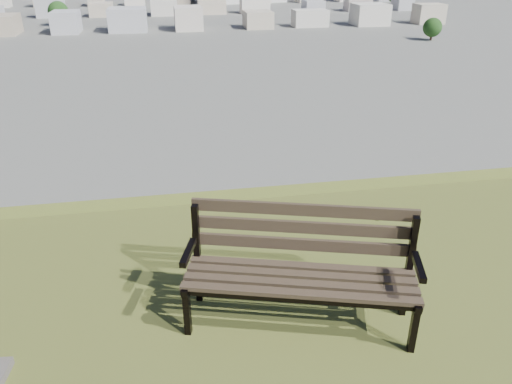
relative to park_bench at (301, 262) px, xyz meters
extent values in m
cube|color=#413326|center=(-0.09, -0.29, -0.10)|extent=(1.84, 0.63, 0.04)
cube|color=#413326|center=(-0.05, -0.17, -0.10)|extent=(1.84, 0.63, 0.04)
cube|color=#413326|center=(-0.01, -0.04, -0.10)|extent=(1.84, 0.63, 0.04)
cube|color=#413326|center=(0.02, 0.08, -0.10)|extent=(1.84, 0.63, 0.04)
cube|color=#413326|center=(0.05, 0.16, 0.07)|extent=(1.83, 0.58, 0.11)
cube|color=#413326|center=(0.05, 0.18, 0.23)|extent=(1.83, 0.58, 0.11)
cube|color=#413326|center=(0.06, 0.21, 0.38)|extent=(1.83, 0.58, 0.11)
cube|color=black|center=(-0.96, -0.05, -0.33)|extent=(0.07, 0.08, 0.46)
cube|color=black|center=(-0.83, 0.39, -0.07)|extent=(0.07, 0.08, 0.97)
cube|color=black|center=(-0.90, 0.16, -0.13)|extent=(0.20, 0.52, 0.05)
cube|color=black|center=(-0.91, 0.11, 0.14)|extent=(0.16, 0.38, 0.05)
cube|color=black|center=(0.78, -0.57, -0.33)|extent=(0.07, 0.08, 0.46)
cube|color=black|center=(0.91, -0.13, -0.07)|extent=(0.07, 0.08, 0.97)
cube|color=black|center=(0.84, -0.37, -0.13)|extent=(0.20, 0.52, 0.05)
cube|color=black|center=(0.82, -0.42, 0.14)|extent=(0.16, 0.38, 0.05)
cube|color=black|center=(-0.09, -0.30, -0.14)|extent=(1.83, 0.59, 0.04)
cube|color=black|center=(0.03, 0.09, -0.14)|extent=(1.83, 0.59, 0.04)
cone|color=brown|center=(1.37, 1.50, -0.47)|extent=(0.08, 0.08, 0.18)
cube|color=#B7A79D|center=(-37.03, 198.30, -22.06)|extent=(11.00, 11.00, 7.00)
cube|color=#BEAE97|center=(-13.03, 198.30, -22.06)|extent=(11.00, 11.00, 7.00)
cube|color=#A9A8AD|center=(10.97, 198.30, -22.06)|extent=(11.00, 11.00, 7.00)
cube|color=#BBAE98|center=(34.97, 198.30, -22.06)|extent=(11.00, 11.00, 7.00)
cube|color=tan|center=(58.97, 198.30, -22.06)|extent=(11.00, 11.00, 7.00)
cube|color=beige|center=(82.97, 198.30, -22.06)|extent=(11.00, 11.00, 7.00)
cube|color=beige|center=(106.97, 198.30, -22.06)|extent=(11.00, 11.00, 7.00)
cube|color=#A9A8AD|center=(-49.03, 248.30, -22.06)|extent=(11.00, 11.00, 7.00)
cube|color=#BBAE98|center=(-25.03, 248.30, -22.06)|extent=(11.00, 11.00, 7.00)
cube|color=tan|center=(-1.03, 248.30, -22.06)|extent=(11.00, 11.00, 7.00)
cube|color=beige|center=(22.97, 248.30, -22.06)|extent=(11.00, 11.00, 7.00)
cube|color=beige|center=(46.97, 248.30, -22.06)|extent=(11.00, 11.00, 7.00)
cube|color=silver|center=(70.97, 248.30, -22.06)|extent=(11.00, 11.00, 7.00)
cube|color=#B7A79D|center=(94.97, 248.30, -22.06)|extent=(11.00, 11.00, 7.00)
cube|color=#BEAE97|center=(118.97, 248.30, -22.06)|extent=(11.00, 11.00, 7.00)
cube|color=beige|center=(-61.03, 298.30, -22.06)|extent=(11.00, 11.00, 7.00)
cylinder|color=#332419|center=(88.97, 158.30, -24.51)|extent=(0.80, 0.80, 2.10)
sphere|color=black|center=(88.97, 158.30, -21.36)|extent=(6.30, 6.30, 6.30)
cylinder|color=#332419|center=(-41.03, 218.30, -24.21)|extent=(0.80, 0.80, 2.70)
sphere|color=black|center=(-41.03, 218.30, -20.16)|extent=(8.10, 8.10, 8.10)
cylinder|color=#332419|center=(128.97, 278.30, -24.58)|extent=(0.80, 0.80, 1.95)
cylinder|color=#332419|center=(38.97, 298.30, -24.51)|extent=(0.80, 0.80, 2.10)
camera|label=1|loc=(-0.98, -3.33, 2.33)|focal=35.00mm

